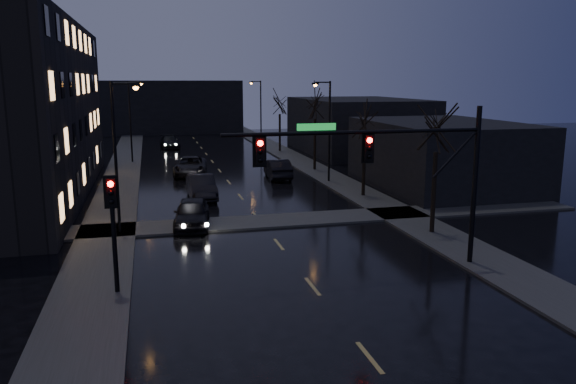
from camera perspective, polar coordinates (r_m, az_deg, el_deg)
sidewalk_left at (r=48.04m, az=-16.63°, el=1.23°), size 3.00×140.00×0.12m
sidewalk_right at (r=50.13m, az=3.16°, el=2.09°), size 3.00×140.00×0.12m
sidewalk_cross at (r=32.39m, az=-2.73°, el=-3.02°), size 40.00×3.00×0.12m
commercial_right_near at (r=44.29m, az=15.37°, el=3.68°), size 10.00×14.00×5.00m
commercial_right_far at (r=64.75m, az=7.05°, el=6.73°), size 12.00×18.00×6.00m
far_block at (r=90.44m, az=-12.08°, el=8.48°), size 22.00×10.00×8.00m
signal_mast at (r=23.69m, az=10.91°, el=3.34°), size 11.11×0.41×7.00m
signal_pole_left at (r=21.94m, az=-17.37°, el=-2.55°), size 0.35×0.41×4.53m
tree_near at (r=30.05m, az=14.96°, el=7.40°), size 3.52×3.52×8.08m
tree_mid_a at (r=39.13m, az=7.86°, el=7.91°), size 3.30×3.30×7.58m
tree_mid_b at (r=50.43m, az=2.79°, el=9.63°), size 3.74×3.74×8.59m
tree_far at (r=63.98m, az=-0.85°, el=9.50°), size 3.43×3.43×7.88m
streetlight_l_near at (r=30.52m, az=-16.78°, el=4.63°), size 1.53×0.28×8.00m
streetlight_l_far at (r=57.42m, az=-15.55°, el=7.61°), size 1.53×0.28×8.00m
streetlight_r_mid at (r=44.56m, az=3.97°, el=7.04°), size 1.53×0.28×8.00m
streetlight_r_far at (r=71.68m, az=-2.95°, el=8.65°), size 1.53×0.28×8.00m
oncoming_car_a at (r=31.71m, az=-9.74°, el=-2.12°), size 2.44×4.87×1.59m
oncoming_car_b at (r=39.20m, az=-8.79°, el=0.51°), size 1.84×4.99×1.63m
oncoming_car_c at (r=49.12m, az=-9.90°, el=2.63°), size 3.36×6.06×1.61m
oncoming_car_d at (r=69.42m, az=-11.93°, el=4.99°), size 2.46×5.19×1.46m
lead_car at (r=46.79m, az=-1.05°, el=2.37°), size 1.95×4.97×1.61m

